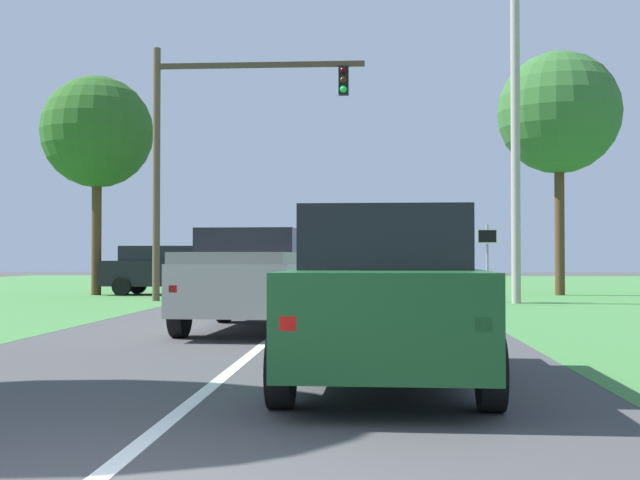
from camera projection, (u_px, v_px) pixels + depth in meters
name	position (u px, v px, depth m)	size (l,w,h in m)	color
ground_plane	(285.00, 327.00, 16.57)	(120.00, 120.00, 0.00)	#424244
lane_centre_stripe	(115.00, 464.00, 5.60)	(0.16, 41.93, 0.01)	white
red_suv_near	(385.00, 293.00, 9.24)	(2.24, 5.03, 1.94)	#194C23
pickup_truck_lead	(255.00, 279.00, 15.91)	(2.55, 5.56, 1.95)	#B7B2A8
traffic_light	(208.00, 136.00, 26.43)	(6.85, 0.40, 8.19)	brown
keep_moving_sign	(487.00, 253.00, 24.19)	(0.60, 0.09, 2.38)	gray
oak_tree_right	(559.00, 113.00, 30.46)	(4.52, 4.52, 9.04)	#4C351E
crossing_suv_far	(167.00, 269.00, 30.57)	(4.81, 2.16, 1.82)	black
utility_pole_right	(516.00, 148.00, 25.08)	(0.28, 0.28, 9.48)	#9E998E
extra_tree_1	(97.00, 133.00, 30.61)	(4.15, 4.15, 8.16)	#4C351E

